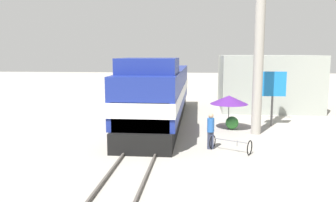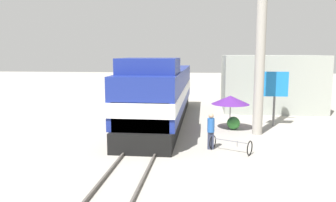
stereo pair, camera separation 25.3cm
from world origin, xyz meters
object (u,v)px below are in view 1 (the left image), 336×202
object	(u,v)px
vendor_umbrella	(229,100)
person_bystander	(211,129)
utility_pole	(259,37)
billboard_sign	(273,87)
locomotive	(159,94)
bicycle	(231,145)

from	to	relation	value
vendor_umbrella	person_bystander	xyz separation A→B (m)	(-1.23, -4.28, -0.86)
utility_pole	vendor_umbrella	world-z (taller)	utility_pole
billboard_sign	utility_pole	bearing A→B (deg)	-121.49
locomotive	bicycle	bearing A→B (deg)	-56.49
vendor_umbrella	person_bystander	distance (m)	4.53
locomotive	person_bystander	world-z (taller)	locomotive
vendor_umbrella	billboard_sign	distance (m)	3.13
locomotive	person_bystander	distance (m)	6.71
utility_pole	vendor_umbrella	xyz separation A→B (m)	(-1.47, 0.98, -3.68)
bicycle	locomotive	bearing A→B (deg)	60.21
billboard_sign	locomotive	bearing A→B (deg)	177.38
vendor_umbrella	utility_pole	bearing A→B (deg)	-33.57
locomotive	utility_pole	size ratio (longest dim) A/B	1.42
billboard_sign	person_bystander	xyz separation A→B (m)	(-4.04, -5.49, -1.52)
locomotive	bicycle	size ratio (longest dim) A/B	7.81
utility_pole	person_bystander	size ratio (longest dim) A/B	6.22
billboard_sign	vendor_umbrella	bearing A→B (deg)	-156.76
locomotive	billboard_sign	world-z (taller)	locomotive
utility_pole	person_bystander	distance (m)	6.23
vendor_umbrella	locomotive	bearing A→B (deg)	160.85
person_bystander	bicycle	xyz separation A→B (m)	(0.92, -0.41, -0.60)
locomotive	vendor_umbrella	distance (m)	4.70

